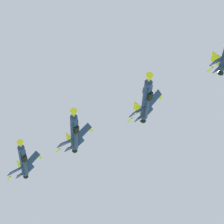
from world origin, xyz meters
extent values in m
cone|color=black|center=(27.37, 85.16, 76.87)|extent=(1.42, 1.65, 1.36)
cube|color=navy|center=(25.30, 80.20, 75.05)|extent=(3.74, 3.11, 2.98)
cube|color=yellow|center=(23.79, 81.38, 73.63)|extent=(1.21, 1.69, 0.55)
cube|color=navy|center=(26.18, 83.55, 75.84)|extent=(2.20, 2.18, 1.60)
cube|color=yellow|center=(26.07, 83.26, 78.21)|extent=(2.00, 2.68, 2.06)
cylinder|color=navy|center=(12.79, 93.89, 75.04)|extent=(2.19, 12.06, 1.70)
cube|color=#141947|center=(13.11, 93.87, 74.70)|extent=(1.73, 10.13, 1.29)
cone|color=yellow|center=(12.50, 86.74, 75.04)|extent=(1.66, 2.46, 1.56)
cone|color=black|center=(13.06, 100.63, 75.04)|extent=(1.42, 1.65, 1.36)
ellipsoid|color=#192333|center=(12.24, 91.27, 75.50)|extent=(1.68, 3.26, 1.56)
cube|color=black|center=(13.26, 91.71, 74.46)|extent=(1.46, 2.25, 1.37)
cube|color=navy|center=(14.80, 95.52, 76.79)|extent=(3.69, 3.24, 3.05)
cube|color=yellow|center=(16.35, 96.58, 78.24)|extent=(1.30, 1.67, 0.56)
cube|color=navy|center=(11.04, 95.68, 73.17)|extent=(3.68, 3.08, 3.05)
cube|color=yellow|center=(9.57, 96.85, 71.72)|extent=(1.21, 1.69, 0.56)
cube|color=navy|center=(14.09, 98.94, 76.10)|extent=(2.25, 2.25, 1.64)
cube|color=navy|center=(11.90, 99.03, 73.98)|extent=(2.17, 2.17, 1.64)
cube|color=yellow|center=(11.73, 98.73, 76.35)|extent=(2.05, 2.68, 2.01)
cylinder|color=navy|center=(-2.31, 105.15, 73.49)|extent=(2.19, 12.06, 1.70)
cube|color=#141947|center=(-2.02, 105.14, 73.13)|extent=(1.78, 10.13, 1.23)
cone|color=yellow|center=(-2.61, 98.01, 73.49)|extent=(1.66, 2.46, 1.56)
cone|color=black|center=(-2.04, 111.90, 73.49)|extent=(1.42, 1.65, 1.36)
ellipsoid|color=#192333|center=(-2.83, 102.53, 73.98)|extent=(1.68, 3.26, 1.55)
cube|color=black|center=(-1.89, 102.97, 72.87)|extent=(1.47, 2.25, 1.35)
cube|color=navy|center=(-0.18, 106.78, 75.10)|extent=(3.86, 3.34, 2.84)
cube|color=yellow|center=(1.48, 107.83, 76.44)|extent=(1.31, 1.67, 0.54)
cube|color=navy|center=(-4.20, 106.95, 71.76)|extent=(3.85, 3.17, 2.84)
cube|color=yellow|center=(-5.77, 108.13, 70.42)|extent=(1.22, 1.69, 0.54)
cube|color=navy|center=(-0.93, 110.20, 74.47)|extent=(2.34, 2.29, 1.53)
cube|color=navy|center=(-3.28, 110.30, 72.52)|extent=(2.26, 2.20, 1.53)
cube|color=yellow|center=(-3.27, 109.99, 74.89)|extent=(1.92, 2.67, 2.13)
cylinder|color=navy|center=(-14.48, 118.04, 73.30)|extent=(2.19, 12.06, 1.70)
cube|color=#141947|center=(-14.17, 118.02, 72.96)|extent=(1.74, 10.13, 1.27)
cone|color=yellow|center=(-14.77, 110.89, 73.30)|extent=(1.66, 2.46, 1.56)
cone|color=black|center=(-14.21, 124.78, 73.30)|extent=(1.42, 1.65, 1.36)
ellipsoid|color=#192333|center=(-15.02, 115.42, 73.77)|extent=(1.68, 3.26, 1.55)
cube|color=black|center=(-14.02, 115.86, 72.71)|extent=(1.47, 2.25, 1.36)
cube|color=navy|center=(-12.43, 119.67, 75.01)|extent=(3.75, 3.27, 2.99)
cube|color=yellow|center=(-10.84, 120.72, 76.43)|extent=(1.30, 1.67, 0.56)
cube|color=navy|center=(-16.27, 119.83, 71.47)|extent=(3.73, 3.11, 2.99)
cube|color=yellow|center=(-17.77, 121.01, 70.05)|extent=(1.21, 1.69, 0.56)
cube|color=navy|center=(-13.15, 123.09, 74.33)|extent=(2.28, 2.26, 1.61)
cube|color=navy|center=(-15.40, 123.18, 72.27)|extent=(2.20, 2.18, 1.61)
cube|color=yellow|center=(-15.51, 122.88, 74.63)|extent=(2.01, 2.68, 2.05)
camera|label=1|loc=(-1.96, 1.31, 1.64)|focal=88.67mm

